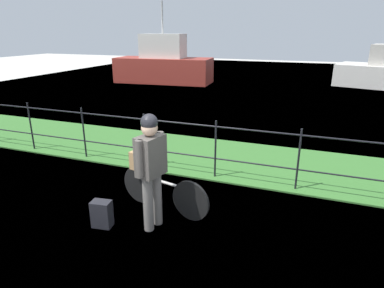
{
  "coord_description": "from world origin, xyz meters",
  "views": [
    {
      "loc": [
        1.65,
        -3.24,
        2.7
      ],
      "look_at": [
        -0.2,
        1.67,
        0.9
      ],
      "focal_mm": 30.92,
      "sensor_mm": 36.0,
      "label": 1
    }
  ],
  "objects_px": {
    "moored_boat_mid": "(164,65)",
    "backpack_on_paving": "(102,214)",
    "bicycle_main": "(163,191)",
    "wooden_crate": "(144,160)",
    "terrier_dog": "(144,147)",
    "cyclist_person": "(151,162)"
  },
  "relations": [
    {
      "from": "bicycle_main",
      "to": "cyclist_person",
      "type": "height_order",
      "value": "cyclist_person"
    },
    {
      "from": "bicycle_main",
      "to": "backpack_on_paving",
      "type": "relative_size",
      "value": 4.0
    },
    {
      "from": "backpack_on_paving",
      "to": "moored_boat_mid",
      "type": "relative_size",
      "value": 0.08
    },
    {
      "from": "terrier_dog",
      "to": "backpack_on_paving",
      "type": "xyz_separation_m",
      "value": [
        -0.29,
        -0.81,
        -0.79
      ]
    },
    {
      "from": "backpack_on_paving",
      "to": "moored_boat_mid",
      "type": "height_order",
      "value": "moored_boat_mid"
    },
    {
      "from": "wooden_crate",
      "to": "moored_boat_mid",
      "type": "bearing_deg",
      "value": 113.93
    },
    {
      "from": "bicycle_main",
      "to": "wooden_crate",
      "type": "xyz_separation_m",
      "value": [
        -0.35,
        0.08,
        0.44
      ]
    },
    {
      "from": "backpack_on_paving",
      "to": "bicycle_main",
      "type": "bearing_deg",
      "value": -138.17
    },
    {
      "from": "wooden_crate",
      "to": "backpack_on_paving",
      "type": "height_order",
      "value": "wooden_crate"
    },
    {
      "from": "terrier_dog",
      "to": "moored_boat_mid",
      "type": "relative_size",
      "value": 0.06
    },
    {
      "from": "wooden_crate",
      "to": "terrier_dog",
      "type": "xyz_separation_m",
      "value": [
        0.02,
        -0.01,
        0.22
      ]
    },
    {
      "from": "wooden_crate",
      "to": "cyclist_person",
      "type": "relative_size",
      "value": 0.21
    },
    {
      "from": "backpack_on_paving",
      "to": "moored_boat_mid",
      "type": "distance_m",
      "value": 14.13
    },
    {
      "from": "bicycle_main",
      "to": "backpack_on_paving",
      "type": "height_order",
      "value": "bicycle_main"
    },
    {
      "from": "wooden_crate",
      "to": "cyclist_person",
      "type": "xyz_separation_m",
      "value": [
        0.42,
        -0.55,
        0.23
      ]
    },
    {
      "from": "terrier_dog",
      "to": "cyclist_person",
      "type": "distance_m",
      "value": 0.68
    },
    {
      "from": "moored_boat_mid",
      "to": "backpack_on_paving",
      "type": "bearing_deg",
      "value": -68.41
    },
    {
      "from": "cyclist_person",
      "to": "moored_boat_mid",
      "type": "xyz_separation_m",
      "value": [
        -5.88,
        12.86,
        -0.06
      ]
    },
    {
      "from": "bicycle_main",
      "to": "wooden_crate",
      "type": "distance_m",
      "value": 0.57
    },
    {
      "from": "terrier_dog",
      "to": "moored_boat_mid",
      "type": "distance_m",
      "value": 13.48
    },
    {
      "from": "cyclist_person",
      "to": "moored_boat_mid",
      "type": "relative_size",
      "value": 0.32
    },
    {
      "from": "terrier_dog",
      "to": "cyclist_person",
      "type": "relative_size",
      "value": 0.19
    }
  ]
}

